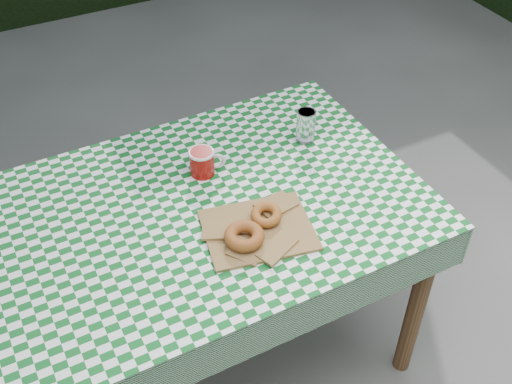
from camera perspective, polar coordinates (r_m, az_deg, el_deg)
ground at (r=2.56m, az=-3.03°, el=-11.15°), size 60.00×60.00×0.00m
table at (r=2.16m, az=-4.38°, el=-8.70°), size 1.33×0.89×0.75m
tablecloth at (r=1.89m, az=-4.96°, el=-1.40°), size 1.35×0.91×0.01m
paper_bag at (r=1.80m, az=0.21°, el=-3.40°), size 0.35×0.30×0.02m
bagel_front at (r=1.74m, az=-1.08°, el=-4.04°), size 0.12×0.12×0.04m
bagel_back at (r=1.81m, az=0.94°, el=-2.09°), size 0.13×0.13×0.03m
coffee_mug at (r=1.97m, az=-4.94°, el=2.69°), size 0.19×0.19×0.09m
drinking_glass at (r=2.10m, az=4.55°, el=6.01°), size 0.07×0.07×0.11m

